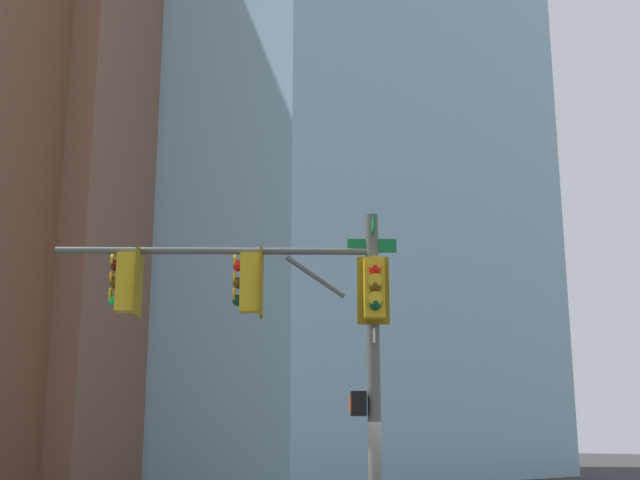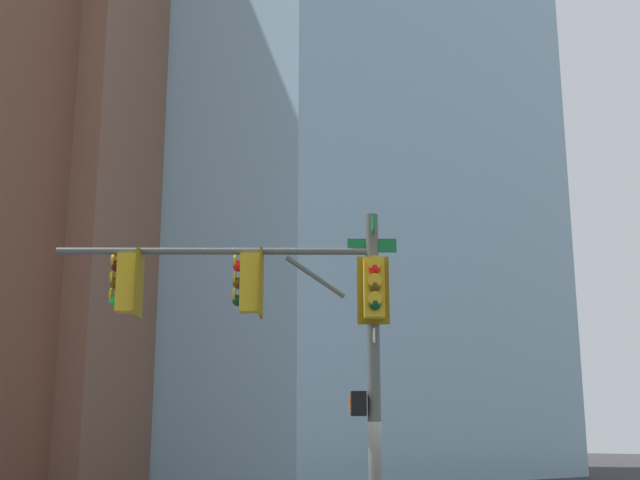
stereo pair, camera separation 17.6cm
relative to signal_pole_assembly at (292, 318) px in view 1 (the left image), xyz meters
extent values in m
cylinder|color=#4C514C|center=(-0.88, -1.06, -1.20)|extent=(0.22, 0.22, 6.03)
cylinder|color=#4C514C|center=(0.94, 0.96, 1.17)|extent=(3.73, 4.13, 0.12)
cylinder|color=#4C514C|center=(-0.22, -0.34, 0.72)|extent=(0.76, 0.83, 0.75)
cube|color=#0F6B33|center=(-0.88, -1.06, 1.57)|extent=(0.88, 0.79, 0.24)
cube|color=#0F6B33|center=(-0.88, -1.06, 1.27)|extent=(0.59, 0.65, 0.24)
cube|color=white|center=(-0.88, -1.06, -0.31)|extent=(0.35, 0.32, 0.24)
cube|color=gold|center=(0.52, 0.49, 0.61)|extent=(0.48, 0.48, 1.00)
cube|color=#775E0F|center=(0.39, 0.35, 0.61)|extent=(0.43, 0.39, 1.16)
sphere|color=red|center=(0.66, 0.65, 0.91)|extent=(0.20, 0.20, 0.20)
cylinder|color=gold|center=(0.70, 0.69, 1.00)|extent=(0.20, 0.18, 0.23)
sphere|color=#4C330A|center=(0.66, 0.65, 0.61)|extent=(0.20, 0.20, 0.20)
cylinder|color=gold|center=(0.70, 0.69, 0.70)|extent=(0.20, 0.18, 0.23)
sphere|color=#0A3819|center=(0.66, 0.65, 0.31)|extent=(0.20, 0.20, 0.20)
cylinder|color=gold|center=(0.70, 0.69, 0.40)|extent=(0.20, 0.18, 0.23)
cube|color=gold|center=(1.92, 2.05, 0.61)|extent=(0.48, 0.48, 1.00)
cube|color=#775E0F|center=(1.79, 1.91, 0.61)|extent=(0.43, 0.39, 1.16)
sphere|color=#470A07|center=(2.06, 2.20, 0.91)|extent=(0.20, 0.20, 0.20)
cylinder|color=gold|center=(2.10, 2.25, 1.00)|extent=(0.20, 0.18, 0.23)
sphere|color=#4C330A|center=(2.06, 2.20, 0.61)|extent=(0.20, 0.20, 0.20)
cylinder|color=gold|center=(2.10, 2.25, 0.70)|extent=(0.20, 0.18, 0.23)
sphere|color=green|center=(2.06, 2.20, 0.31)|extent=(0.20, 0.20, 0.20)
cylinder|color=gold|center=(2.10, 2.25, 0.40)|extent=(0.20, 0.18, 0.23)
cube|color=gold|center=(-1.11, -0.86, 0.47)|extent=(0.48, 0.48, 1.00)
cube|color=#775E0F|center=(-0.97, -0.98, 0.47)|extent=(0.39, 0.43, 1.16)
sphere|color=red|center=(-1.26, -0.72, 0.77)|extent=(0.20, 0.20, 0.20)
cylinder|color=gold|center=(-1.31, -0.68, 0.86)|extent=(0.18, 0.20, 0.23)
sphere|color=#4C330A|center=(-1.26, -0.72, 0.47)|extent=(0.20, 0.20, 0.20)
cylinder|color=gold|center=(-1.31, -0.68, 0.56)|extent=(0.18, 0.20, 0.23)
sphere|color=#0A3819|center=(-1.26, -0.72, 0.17)|extent=(0.20, 0.20, 0.20)
cylinder|color=gold|center=(-1.31, -0.68, 0.26)|extent=(0.18, 0.20, 0.23)
cube|color=black|center=(-0.70, -0.87, -1.42)|extent=(0.44, 0.43, 0.40)
cube|color=#EA5914|center=(-0.61, -0.77, -1.42)|extent=(0.20, 0.18, 0.28)
cube|color=#845B47|center=(36.43, -19.98, 10.84)|extent=(17.60, 19.49, 30.11)
cube|color=#845B47|center=(38.64, -28.77, 17.53)|extent=(17.76, 16.50, 43.49)
camera|label=1|loc=(-10.61, 9.25, -1.96)|focal=47.10mm
camera|label=2|loc=(-10.73, 9.13, -1.96)|focal=47.10mm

